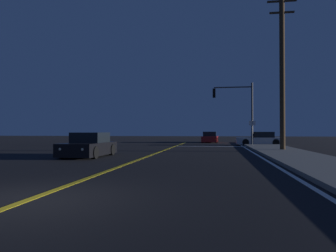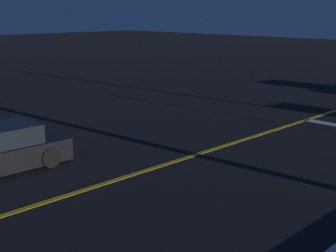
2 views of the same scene
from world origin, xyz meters
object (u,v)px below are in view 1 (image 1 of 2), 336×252
Objects in this scene: traffic_signal_near_right at (238,104)px; utility_pole_right at (282,69)px; car_following_oncoming_silver at (260,139)px; car_far_approaching_black at (89,146)px; car_side_waiting_red at (210,138)px; street_sign_corner at (252,129)px.

traffic_signal_near_right is 0.55× the size of utility_pole_right.
utility_pole_right is (0.24, -9.54, 5.13)m from car_following_oncoming_silver.
car_following_oncoming_silver is 1.11× the size of car_far_approaching_black.
car_following_oncoming_silver is 4.21m from traffic_signal_near_right.
car_side_waiting_red is 8.81m from traffic_signal_near_right.
car_side_waiting_red is at bearing 108.15° from utility_pole_right.
car_far_approaching_black is at bearing 58.50° from traffic_signal_near_right.
traffic_signal_near_right is (-2.20, -0.83, 3.50)m from car_following_oncoming_silver.
street_sign_corner is at bearing 162.80° from car_following_oncoming_silver.
car_following_oncoming_silver and car_far_approaching_black have the same top height.
car_side_waiting_red is 1.97× the size of street_sign_corner.
traffic_signal_near_right is 2.59× the size of street_sign_corner.
car_far_approaching_black is 1.77× the size of street_sign_corner.
car_following_oncoming_silver is at bearing -50.28° from car_side_waiting_red.
street_sign_corner is (-1.40, 5.91, -4.11)m from utility_pole_right.
utility_pole_right is 4.68× the size of street_sign_corner.
utility_pole_right reaches higher than car_far_approaching_black.
traffic_signal_near_right is at bearing -120.88° from car_far_approaching_black.
utility_pole_right reaches higher than car_side_waiting_red.
utility_pole_right is (5.33, -16.26, 5.13)m from car_side_waiting_red.
car_side_waiting_red is 11.12m from street_sign_corner.
utility_pole_right is at bearing -76.68° from street_sign_corner.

